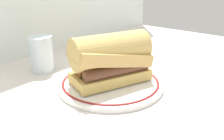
{
  "coord_description": "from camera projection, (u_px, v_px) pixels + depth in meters",
  "views": [
    {
      "loc": [
        -0.4,
        -0.35,
        0.26
      ],
      "look_at": [
        0.02,
        -0.0,
        0.04
      ],
      "focal_mm": 38.15,
      "sensor_mm": 36.0,
      "label": 1
    }
  ],
  "objects": [
    {
      "name": "salt_shaker",
      "position": [
        101.0,
        43.0,
        0.86
      ],
      "size": [
        0.03,
        0.03,
        0.07
      ],
      "color": "white",
      "rests_on": "ground_plane"
    },
    {
      "name": "ground_plane",
      "position": [
        106.0,
        88.0,
        0.6
      ],
      "size": [
        1.5,
        1.5,
        0.0
      ],
      "primitive_type": "plane",
      "color": "beige"
    },
    {
      "name": "drinking_glass",
      "position": [
        42.0,
        56.0,
        0.69
      ],
      "size": [
        0.07,
        0.07,
        0.1
      ],
      "color": "silver",
      "rests_on": "ground_plane"
    },
    {
      "name": "plate",
      "position": [
        112.0,
        84.0,
        0.6
      ],
      "size": [
        0.27,
        0.27,
        0.01
      ],
      "color": "white",
      "rests_on": "ground_plane"
    },
    {
      "name": "sausage_sandwich",
      "position": [
        112.0,
        59.0,
        0.58
      ],
      "size": [
        0.21,
        0.16,
        0.12
      ],
      "rotation": [
        0.0,
        0.0,
        -0.37
      ],
      "color": "tan",
      "rests_on": "plate"
    }
  ]
}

